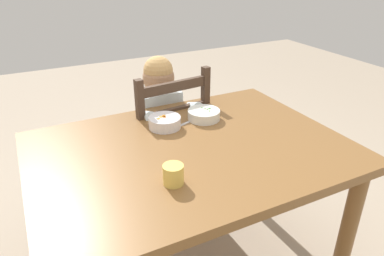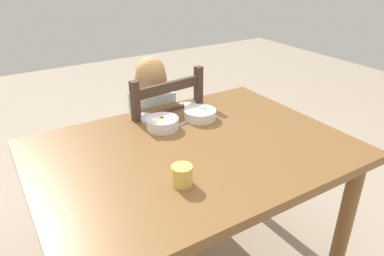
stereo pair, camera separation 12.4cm
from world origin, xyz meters
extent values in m
cube|color=brown|center=(0.00, 0.00, 0.70)|extent=(1.30, 0.94, 0.04)
cylinder|color=brown|center=(0.57, -0.39, 0.34)|extent=(0.07, 0.07, 0.68)
cylinder|color=brown|center=(-0.57, 0.39, 0.34)|extent=(0.07, 0.07, 0.68)
cylinder|color=brown|center=(0.57, 0.39, 0.34)|extent=(0.07, 0.07, 0.68)
cube|color=#473427|center=(0.08, 0.57, 0.45)|extent=(0.46, 0.46, 0.02)
cube|color=#473427|center=(0.25, 0.78, 0.22)|extent=(0.04, 0.04, 0.44)
cube|color=#473427|center=(-0.13, 0.74, 0.22)|extent=(0.04, 0.04, 0.44)
cube|color=#473427|center=(0.29, 0.40, 0.22)|extent=(0.04, 0.04, 0.44)
cube|color=#473427|center=(-0.09, 0.36, 0.22)|extent=(0.04, 0.04, 0.44)
cube|color=#473427|center=(0.29, 0.40, 0.69)|extent=(0.04, 0.04, 0.47)
cube|color=#473427|center=(-0.09, 0.36, 0.69)|extent=(0.04, 0.04, 0.47)
cube|color=#473427|center=(0.10, 0.38, 0.85)|extent=(0.36, 0.06, 0.05)
cube|color=#473427|center=(0.10, 0.38, 0.71)|extent=(0.36, 0.06, 0.05)
cube|color=silver|center=(0.08, 0.54, 0.62)|extent=(0.22, 0.14, 0.32)
sphere|color=#AB7C59|center=(0.08, 0.54, 0.85)|extent=(0.17, 0.17, 0.17)
sphere|color=tan|center=(0.08, 0.54, 0.89)|extent=(0.16, 0.16, 0.16)
cylinder|color=#3F4C72|center=(0.02, 0.42, 0.23)|extent=(0.07, 0.07, 0.46)
cylinder|color=#3F4C72|center=(0.13, 0.42, 0.23)|extent=(0.07, 0.07, 0.46)
cylinder|color=silver|center=(-0.05, 0.44, 0.70)|extent=(0.06, 0.24, 0.13)
cylinder|color=silver|center=(0.21, 0.44, 0.70)|extent=(0.06, 0.24, 0.13)
cylinder|color=white|center=(0.18, 0.22, 0.75)|extent=(0.16, 0.16, 0.05)
cylinder|color=white|center=(0.18, 0.22, 0.73)|extent=(0.07, 0.07, 0.01)
cylinder|color=#509935|center=(0.18, 0.22, 0.75)|extent=(0.13, 0.13, 0.03)
sphere|color=#549E30|center=(0.20, 0.20, 0.77)|extent=(0.01, 0.01, 0.01)
sphere|color=#5A8D3C|center=(0.19, 0.23, 0.77)|extent=(0.01, 0.01, 0.01)
sphere|color=green|center=(0.21, 0.22, 0.77)|extent=(0.01, 0.01, 0.01)
sphere|color=green|center=(0.22, 0.23, 0.77)|extent=(0.01, 0.01, 0.01)
sphere|color=#518D38|center=(0.20, 0.22, 0.77)|extent=(0.01, 0.01, 0.01)
sphere|color=green|center=(0.18, 0.25, 0.77)|extent=(0.01, 0.01, 0.01)
cylinder|color=white|center=(-0.02, 0.22, 0.75)|extent=(0.15, 0.15, 0.05)
cylinder|color=white|center=(-0.02, 0.22, 0.73)|extent=(0.07, 0.07, 0.01)
cylinder|color=orange|center=(-0.02, 0.22, 0.76)|extent=(0.12, 0.12, 0.03)
cube|color=orange|center=(-0.02, 0.23, 0.77)|extent=(0.02, 0.02, 0.01)
cube|color=orange|center=(-0.06, 0.21, 0.77)|extent=(0.02, 0.02, 0.01)
cube|color=orange|center=(-0.03, 0.22, 0.77)|extent=(0.02, 0.02, 0.01)
cube|color=orange|center=(-0.04, 0.23, 0.77)|extent=(0.02, 0.02, 0.01)
cube|color=orange|center=(-0.02, 0.23, 0.77)|extent=(0.02, 0.02, 0.01)
cube|color=silver|center=(0.09, 0.21, 0.73)|extent=(0.09, 0.04, 0.00)
ellipsoid|color=silver|center=(0.02, 0.19, 0.73)|extent=(0.05, 0.04, 0.01)
cylinder|color=#F1CD5A|center=(-0.17, -0.21, 0.76)|extent=(0.07, 0.07, 0.07)
camera|label=1|loc=(-0.57, -1.16, 1.45)|focal=33.27mm
camera|label=2|loc=(-0.68, -1.10, 1.45)|focal=33.27mm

